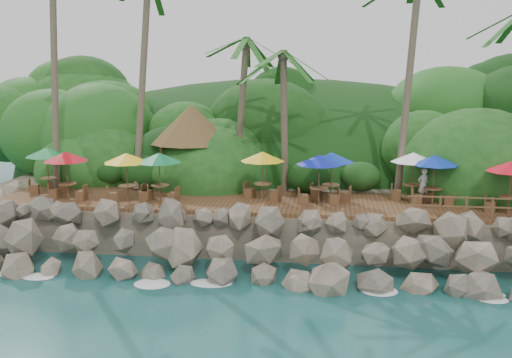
# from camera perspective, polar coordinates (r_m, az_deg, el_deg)

# --- Properties ---
(ground) EXTENTS (140.00, 140.00, 0.00)m
(ground) POSITION_cam_1_polar(r_m,az_deg,el_deg) (23.09, -2.00, -11.13)
(ground) COLOR #19514F
(ground) RESTS_ON ground
(land_base) EXTENTS (32.00, 25.20, 2.10)m
(land_base) POSITION_cam_1_polar(r_m,az_deg,el_deg) (38.05, 1.99, -0.67)
(land_base) COLOR gray
(land_base) RESTS_ON ground
(jungle_hill) EXTENTS (44.80, 28.00, 15.40)m
(jungle_hill) POSITION_cam_1_polar(r_m,az_deg,el_deg) (45.58, 2.91, -0.09)
(jungle_hill) COLOR #143811
(jungle_hill) RESTS_ON ground
(seawall) EXTENTS (29.00, 4.00, 2.30)m
(seawall) POSITION_cam_1_polar(r_m,az_deg,el_deg) (24.56, -1.24, -6.91)
(seawall) COLOR gray
(seawall) RESTS_ON ground
(terrace) EXTENTS (26.00, 5.00, 0.20)m
(terrace) POSITION_cam_1_polar(r_m,az_deg,el_deg) (28.10, 0.00, -2.40)
(terrace) COLOR brown
(terrace) RESTS_ON land_base
(jungle_foliage) EXTENTS (44.00, 16.00, 12.00)m
(jungle_foliage) POSITION_cam_1_polar(r_m,az_deg,el_deg) (37.31, 1.83, -2.55)
(jungle_foliage) COLOR #143811
(jungle_foliage) RESTS_ON ground
(foam_line) EXTENTS (25.20, 0.80, 0.06)m
(foam_line) POSITION_cam_1_polar(r_m,az_deg,el_deg) (23.36, -1.88, -10.79)
(foam_line) COLOR white
(foam_line) RESTS_ON ground
(palms) EXTENTS (30.20, 7.60, 13.69)m
(palms) POSITION_cam_1_polar(r_m,az_deg,el_deg) (30.01, 1.43, 17.83)
(palms) COLOR brown
(palms) RESTS_ON ground
(palapa) EXTENTS (4.71, 4.71, 4.60)m
(palapa) POSITION_cam_1_polar(r_m,az_deg,el_deg) (31.78, -6.61, 5.63)
(palapa) COLOR brown
(palapa) RESTS_ON ground
(dining_clusters) EXTENTS (25.25, 4.47, 2.45)m
(dining_clusters) POSITION_cam_1_polar(r_m,az_deg,el_deg) (27.42, 0.68, 1.81)
(dining_clusters) COLOR brown
(dining_clusters) RESTS_ON terrace
(railing) EXTENTS (7.20, 0.10, 1.00)m
(railing) POSITION_cam_1_polar(r_m,az_deg,el_deg) (26.39, 23.06, -2.58)
(railing) COLOR brown
(railing) RESTS_ON terrace
(waiter) EXTENTS (0.73, 0.62, 1.70)m
(waiter) POSITION_cam_1_polar(r_m,az_deg,el_deg) (28.82, 16.75, -0.60)
(waiter) COLOR white
(waiter) RESTS_ON terrace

